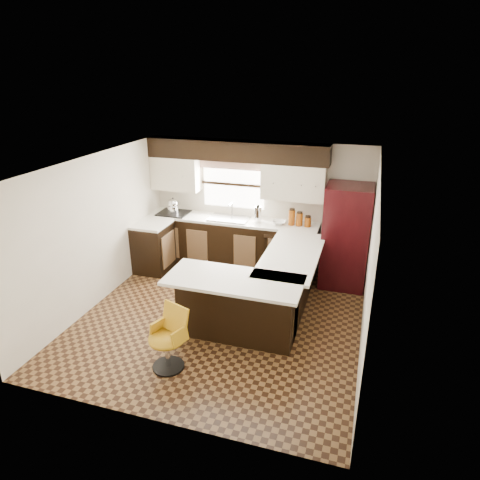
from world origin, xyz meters
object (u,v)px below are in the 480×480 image
(peninsula_long, at_px, (287,282))
(refrigerator, at_px, (346,236))
(bar_chair, at_px, (167,340))
(peninsula_return, at_px, (237,307))

(peninsula_long, bearing_deg, refrigerator, 54.20)
(peninsula_long, relative_size, refrigerator, 1.08)
(refrigerator, relative_size, bar_chair, 2.15)
(peninsula_long, distance_m, refrigerator, 1.43)
(peninsula_return, xyz_separation_m, refrigerator, (1.32, 2.07, 0.46))
(peninsula_long, height_order, refrigerator, refrigerator)
(peninsula_return, bearing_deg, peninsula_long, 61.70)
(bar_chair, bearing_deg, peninsula_return, 77.84)
(peninsula_long, xyz_separation_m, refrigerator, (0.79, 1.10, 0.46))
(bar_chair, bearing_deg, peninsula_long, 80.00)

